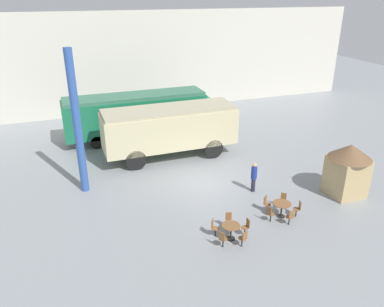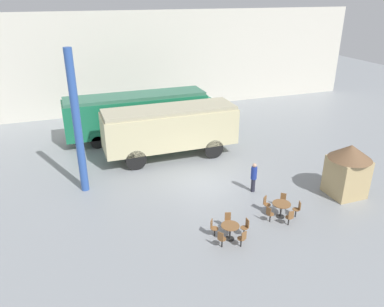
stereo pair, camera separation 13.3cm
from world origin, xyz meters
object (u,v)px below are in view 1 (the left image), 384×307
Objects in this scene: passenger_coach_vintage at (170,127)px; ticket_kiosk at (348,167)px; cafe_chair_0 at (246,226)px; visitor_person at (254,176)px; cafe_table_mid at (282,206)px; streamlined_locomotive at (147,112)px; cafe_table_near at (231,228)px.

ticket_kiosk is (7.65, -8.37, -0.48)m from passenger_coach_vintage.
ticket_kiosk is at bearing -167.47° from cafe_chair_0.
visitor_person is 5.13m from ticket_kiosk.
ticket_kiosk is (4.59, 0.79, 1.05)m from cafe_table_mid.
visitor_person is (-0.07, 2.81, 0.34)m from cafe_table_mid.
ticket_kiosk reaches higher than cafe_table_mid.
streamlined_locomotive is 14.57× the size of cafe_chair_0.
passenger_coach_vintage is 10.12m from cafe_chair_0.
cafe_table_near is at bearing -88.49° from streamlined_locomotive.
streamlined_locomotive is at bearing 122.84° from ticket_kiosk.
passenger_coach_vintage is at bearing -86.60° from cafe_chair_0.
cafe_table_mid is (3.21, 0.81, 0.04)m from cafe_table_near.
passenger_coach_vintage is at bearing 89.12° from cafe_table_near.
passenger_coach_vintage is 10.09m from cafe_table_near.
streamlined_locomotive is 1.42× the size of passenger_coach_vintage.
ticket_kiosk is (8.18, -12.68, -0.32)m from streamlined_locomotive.
streamlined_locomotive is 14.88× the size of cafe_table_near.
passenger_coach_vintage is 10.27× the size of cafe_chair_0.
passenger_coach_vintage is 7.11m from visitor_person.
cafe_chair_0 reaches higher than cafe_table_near.
ticket_kiosk reaches higher than cafe_chair_0.
visitor_person reaches higher than cafe_table_near.
ticket_kiosk is at bearing -23.46° from visitor_person.
passenger_coach_vintage is at bearing 132.45° from ticket_kiosk.
streamlined_locomotive reaches higher than cafe_table_mid.
cafe_table_near is at bearing -168.41° from ticket_kiosk.
streamlined_locomotive is 4.23× the size of ticket_kiosk.
cafe_table_mid is 4.78m from ticket_kiosk.
visitor_person is at bearing -123.23° from cafe_chair_0.
cafe_chair_0 is (-2.41, -0.81, -0.12)m from cafe_table_mid.
cafe_chair_0 is at bearing -122.93° from visitor_person.
cafe_table_mid is 1.06× the size of cafe_chair_0.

